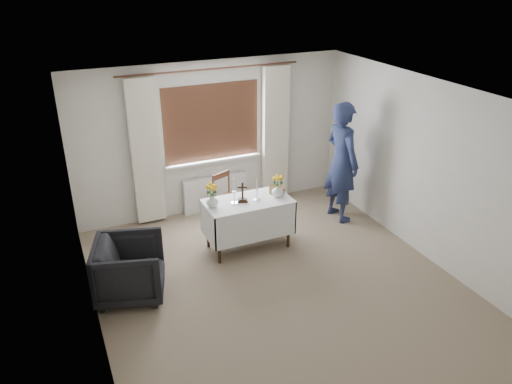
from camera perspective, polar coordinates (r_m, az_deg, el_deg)
ground at (r=6.66m, az=2.55°, el=-10.60°), size 5.00×5.00×0.00m
altar_table at (r=7.28m, az=-0.91°, el=-3.69°), size 1.24×0.64×0.76m
wooden_chair at (r=7.92m, az=-3.14°, el=-0.86°), size 0.51×0.51×0.85m
armchair at (r=6.47m, az=-14.22°, el=-8.51°), size 1.03×1.02×0.76m
person at (r=8.01m, az=9.77°, el=3.39°), size 0.52×0.74×1.95m
radiator at (r=8.45m, az=-4.67°, el=-0.13°), size 1.10×0.10×0.60m
wooden_cross at (r=7.01m, az=-1.56°, el=-0.00°), size 0.17×0.14×0.30m
candlestick_left at (r=6.95m, az=-2.51°, el=0.10°), size 0.12×0.12×0.38m
candlestick_right at (r=7.05m, az=0.11°, el=0.28°), size 0.11×0.11×0.33m
flower_vase_left at (r=6.92m, az=-5.02°, el=-0.99°), size 0.21×0.21×0.18m
flower_vase_right at (r=7.19m, az=2.48°, el=0.14°), size 0.20×0.20×0.18m
wicker_basket at (r=7.34m, az=2.38°, el=0.26°), size 0.30×0.30×0.09m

